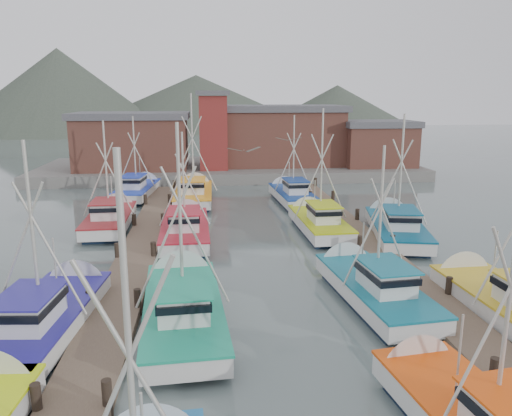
{
  "coord_description": "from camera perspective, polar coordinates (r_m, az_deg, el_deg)",
  "views": [
    {
      "loc": [
        -2.99,
        -22.41,
        9.31
      ],
      "look_at": [
        0.04,
        6.92,
        2.6
      ],
      "focal_mm": 35.0,
      "sensor_mm": 36.0,
      "label": 1
    }
  ],
  "objects": [
    {
      "name": "boat_7",
      "position": [
        24.02,
        26.58,
        -9.64
      ],
      "size": [
        3.98,
        9.44,
        9.81
      ],
      "rotation": [
        0.0,
        0.0,
        0.04
      ],
      "color": "#0E1B31",
      "rests_on": "ground"
    },
    {
      "name": "boat_9",
      "position": [
        35.03,
        7.03,
        -1.54
      ],
      "size": [
        3.68,
        8.93,
        9.2
      ],
      "rotation": [
        0.0,
        0.0,
        0.03
      ],
      "color": "#0E1B31",
      "rests_on": "ground"
    },
    {
      "name": "ground",
      "position": [
        24.45,
        1.6,
        -9.57
      ],
      "size": [
        260.0,
        260.0,
        0.0
      ],
      "primitive_type": "plane",
      "color": "#4B5A57",
      "rests_on": "ground"
    },
    {
      "name": "quay",
      "position": [
        60.12,
        -2.99,
        4.47
      ],
      "size": [
        44.0,
        16.0,
        1.2
      ],
      "primitive_type": "cube",
      "color": "slate",
      "rests_on": "ground"
    },
    {
      "name": "lookout_tower",
      "position": [
        55.55,
        -4.92,
        8.89
      ],
      "size": [
        3.6,
        3.6,
        8.5
      ],
      "color": "maroon",
      "rests_on": "quay"
    },
    {
      "name": "boat_6",
      "position": [
        22.06,
        -22.55,
        -11.25
      ],
      "size": [
        3.73,
        9.52,
        8.55
      ],
      "rotation": [
        0.0,
        0.0,
        -0.09
      ],
      "color": "#0E1B31",
      "rests_on": "ground"
    },
    {
      "name": "boat_13",
      "position": [
        44.37,
        4.05,
        1.57
      ],
      "size": [
        3.39,
        9.0,
        8.37
      ],
      "rotation": [
        0.0,
        0.0,
        0.06
      ],
      "color": "#0E1B31",
      "rests_on": "ground"
    },
    {
      "name": "shed_center",
      "position": [
        60.27,
        2.73,
        8.4
      ],
      "size": [
        14.84,
        9.54,
        6.9
      ],
      "color": "#582E27",
      "rests_on": "quay"
    },
    {
      "name": "boat_10",
      "position": [
        37.3,
        -16.23,
        -1.08
      ],
      "size": [
        3.5,
        9.09,
        8.39
      ],
      "rotation": [
        0.0,
        0.0,
        0.02
      ],
      "color": "#0E1B31",
      "rests_on": "ground"
    },
    {
      "name": "distant_hills",
      "position": [
        145.63,
        -9.85,
        8.96
      ],
      "size": [
        175.0,
        140.0,
        42.0
      ],
      "color": "#475043",
      "rests_on": "ground"
    },
    {
      "name": "shed_left",
      "position": [
        58.18,
        -13.91,
        7.54
      ],
      "size": [
        12.72,
        8.48,
        6.2
      ],
      "color": "#582E27",
      "rests_on": "quay"
    },
    {
      "name": "boat_14",
      "position": [
        47.87,
        -13.29,
        2.08
      ],
      "size": [
        3.71,
        9.28,
        8.22
      ],
      "rotation": [
        0.0,
        0.0,
        -0.11
      ],
      "color": "#0E1B31",
      "rests_on": "ground"
    },
    {
      "name": "shed_right",
      "position": [
        60.1,
        13.67,
        7.23
      ],
      "size": [
        8.48,
        6.36,
        5.2
      ],
      "color": "#582E27",
      "rests_on": "quay"
    },
    {
      "name": "boat_8",
      "position": [
        33.47,
        -8.09,
        -2.26
      ],
      "size": [
        3.29,
        9.61,
        7.91
      ],
      "rotation": [
        0.0,
        0.0,
        0.02
      ],
      "color": "#0E1B31",
      "rests_on": "ground"
    },
    {
      "name": "boat_5",
      "position": [
        23.94,
        12.87,
        -8.66
      ],
      "size": [
        3.65,
        9.23,
        8.0
      ],
      "rotation": [
        0.0,
        0.0,
        0.1
      ],
      "color": "#0E1B31",
      "rests_on": "ground"
    },
    {
      "name": "boat_4",
      "position": [
        21.53,
        -8.34,
        -10.95
      ],
      "size": [
        3.77,
        10.04,
        9.22
      ],
      "rotation": [
        0.0,
        0.0,
        0.06
      ],
      "color": "#0E1B31",
      "rests_on": "ground"
    },
    {
      "name": "dock_left",
      "position": [
        28.26,
        -13.81,
        -6.35
      ],
      "size": [
        2.3,
        46.0,
        1.5
      ],
      "color": "brown",
      "rests_on": "ground"
    },
    {
      "name": "boat_12",
      "position": [
        45.13,
        -7.1,
        1.7
      ],
      "size": [
        4.17,
        10.06,
        10.35
      ],
      "rotation": [
        0.0,
        0.0,
        -0.02
      ],
      "color": "#0E1B31",
      "rests_on": "ground"
    },
    {
      "name": "gull_far",
      "position": [
        29.38,
        3.75,
        7.82
      ],
      "size": [
        1.55,
        0.64,
        0.24
      ],
      "rotation": [
        0.0,
        0.0,
        -0.2
      ],
      "color": "gray",
      "rests_on": "ground"
    },
    {
      "name": "dock_right",
      "position": [
        29.71,
        14.13,
        -5.42
      ],
      "size": [
        2.3,
        46.0,
        1.5
      ],
      "color": "brown",
      "rests_on": "ground"
    },
    {
      "name": "boat_11",
      "position": [
        34.74,
        15.63,
        -2.05
      ],
      "size": [
        4.89,
        10.1,
        9.05
      ],
      "rotation": [
        0.0,
        0.0,
        -0.21
      ],
      "color": "#0E1B31",
      "rests_on": "ground"
    },
    {
      "name": "gull_near",
      "position": [
        21.33,
        -1.39,
        6.64
      ],
      "size": [
        1.49,
        0.65,
        0.24
      ],
      "rotation": [
        0.0,
        0.0,
        0.6
      ],
      "color": "gray",
      "rests_on": "ground"
    }
  ]
}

